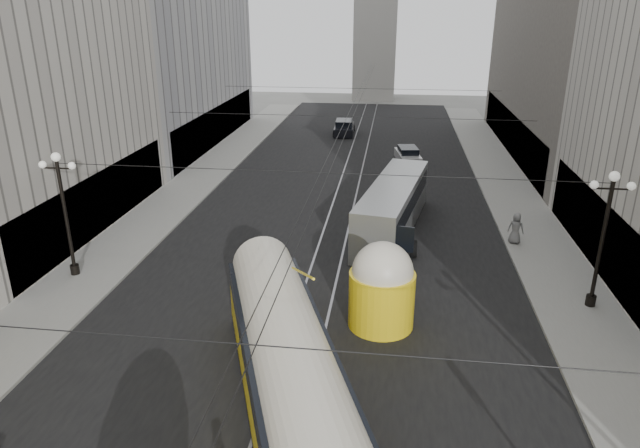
# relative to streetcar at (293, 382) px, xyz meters

# --- Properties ---
(road) EXTENTS (20.00, 85.00, 0.02)m
(road) POSITION_rel_streetcar_xyz_m (-0.50, 24.29, -1.91)
(road) COLOR black
(road) RESTS_ON ground
(sidewalk_left) EXTENTS (4.00, 72.00, 0.15)m
(sidewalk_left) POSITION_rel_streetcar_xyz_m (-12.50, 27.79, -1.84)
(sidewalk_left) COLOR gray
(sidewalk_left) RESTS_ON ground
(sidewalk_right) EXTENTS (4.00, 72.00, 0.15)m
(sidewalk_right) POSITION_rel_streetcar_xyz_m (11.50, 27.79, -1.84)
(sidewalk_right) COLOR gray
(sidewalk_right) RESTS_ON ground
(rail_left) EXTENTS (0.12, 85.00, 0.04)m
(rail_left) POSITION_rel_streetcar_xyz_m (-1.25, 24.29, -1.91)
(rail_left) COLOR gray
(rail_left) RESTS_ON ground
(rail_right) EXTENTS (0.12, 85.00, 0.04)m
(rail_right) POSITION_rel_streetcar_xyz_m (0.25, 24.29, -1.91)
(rail_right) COLOR gray
(rail_right) RESTS_ON ground
(lamppost_left_mid) EXTENTS (1.86, 0.44, 6.37)m
(lamppost_left_mid) POSITION_rel_streetcar_xyz_m (-13.10, 9.79, 1.83)
(lamppost_left_mid) COLOR black
(lamppost_left_mid) RESTS_ON sidewalk_left
(lamppost_right_mid) EXTENTS (1.86, 0.44, 6.37)m
(lamppost_right_mid) POSITION_rel_streetcar_xyz_m (12.10, 9.79, 1.83)
(lamppost_right_mid) COLOR black
(lamppost_right_mid) RESTS_ON sidewalk_right
(catenary) EXTENTS (25.00, 72.00, 0.23)m
(catenary) POSITION_rel_streetcar_xyz_m (-0.38, 23.28, 3.97)
(catenary) COLOR black
(catenary) RESTS_ON ground
(streetcar) EXTENTS (8.01, 16.91, 3.91)m
(streetcar) POSITION_rel_streetcar_xyz_m (0.00, 0.00, 0.00)
(streetcar) COLOR yellow
(streetcar) RESTS_ON ground
(city_bus) EXTENTS (4.53, 12.18, 3.01)m
(city_bus) POSITION_rel_streetcar_xyz_m (2.95, 18.43, -0.26)
(city_bus) COLOR #9EA1A3
(city_bus) RESTS_ON ground
(sedan_white_far) EXTENTS (2.44, 4.49, 1.34)m
(sedan_white_far) POSITION_rel_streetcar_xyz_m (4.10, 35.22, -1.30)
(sedan_white_far) COLOR silver
(sedan_white_far) RESTS_ON ground
(sedan_dark_far) EXTENTS (2.22, 4.97, 1.54)m
(sedan_dark_far) POSITION_rel_streetcar_xyz_m (-2.55, 46.08, -1.21)
(sedan_dark_far) COLOR black
(sedan_dark_far) RESTS_ON ground
(pedestrian_sidewalk_right) EXTENTS (1.03, 0.82, 1.83)m
(pedestrian_sidewalk_right) POSITION_rel_streetcar_xyz_m (10.00, 16.92, -0.84)
(pedestrian_sidewalk_right) COLOR slate
(pedestrian_sidewalk_right) RESTS_ON sidewalk_right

